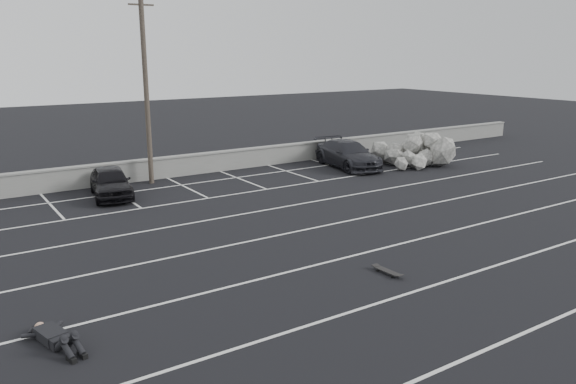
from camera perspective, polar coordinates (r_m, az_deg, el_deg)
ground at (r=18.65m, az=9.74°, el=-5.63°), size 120.00×120.00×0.00m
seawall at (r=29.89m, az=-8.79°, el=2.95°), size 50.00×0.45×1.06m
stall_lines at (r=21.85m, az=1.70°, el=-2.47°), size 36.00×20.05×0.01m
car_left at (r=25.81m, az=-17.57°, el=0.98°), size 2.24×4.15×1.34m
car_right at (r=31.23m, az=6.11°, el=3.84°), size 2.80×5.27×1.45m
utility_pole at (r=27.53m, az=-14.21°, el=10.05°), size 1.18×0.24×8.88m
trash_bin at (r=34.02m, az=5.43°, el=4.38°), size 0.93×0.93×1.07m
riprap_pile at (r=32.80m, az=12.91°, el=3.79°), size 4.83×4.39×1.47m
person at (r=13.79m, az=-23.03°, el=-12.77°), size 2.17×2.98×0.50m
skateboard at (r=16.54m, az=10.06°, el=-7.93°), size 0.28×0.89×0.11m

